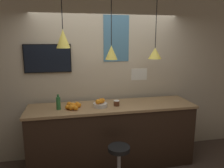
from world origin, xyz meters
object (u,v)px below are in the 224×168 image
Objects in this scene: spread_jar at (117,103)px; mounted_tv at (48,58)px; bar_stool at (119,162)px; fruit_bowl at (100,104)px; juice_bottle at (58,103)px.

mounted_tv is (-1.06, 0.45, 0.69)m from spread_jar.
bar_stool is 2.84× the size of fruit_bowl.
juice_bottle is at bearing -71.43° from mounted_tv.
juice_bottle reaches higher than fruit_bowl.
juice_bottle reaches higher than spread_jar.
juice_bottle is 2.50× the size of spread_jar.
spread_jar is 0.12× the size of mounted_tv.
mounted_tv is (-0.96, 1.04, 1.37)m from bar_stool.
fruit_bowl is at bearing -29.99° from mounted_tv.
fruit_bowl is 0.30× the size of mounted_tv.
spread_jar is (0.10, 0.59, 0.67)m from bar_stool.
bar_stool is 1.96m from mounted_tv.
spread_jar is (0.90, 0.00, -0.06)m from juice_bottle.
fruit_bowl is (-0.17, 0.58, 0.68)m from bar_stool.
fruit_bowl is 0.96× the size of juice_bottle.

